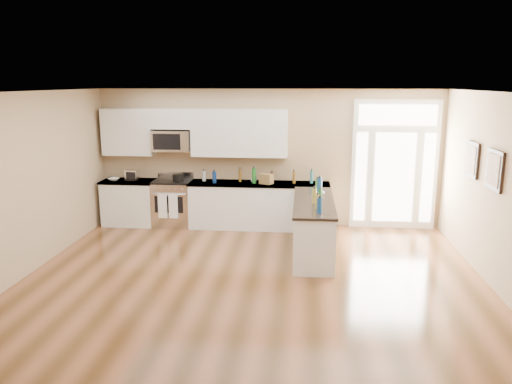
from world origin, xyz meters
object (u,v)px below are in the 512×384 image
peninsula_cabinet (313,229)px  stockpot (178,177)px  toaster_oven (132,175)px  kitchen_range (173,203)px

peninsula_cabinet → stockpot: stockpot is taller
peninsula_cabinet → stockpot: (-2.73, 1.37, 0.60)m
peninsula_cabinet → toaster_oven: bearing=158.6°
stockpot → toaster_oven: 0.99m
peninsula_cabinet → kitchen_range: bearing=153.3°
stockpot → toaster_oven: bearing=174.9°
kitchen_range → stockpot: size_ratio=4.86×
peninsula_cabinet → toaster_oven: 4.04m
peninsula_cabinet → stockpot: 3.11m
kitchen_range → toaster_oven: (-0.84, 0.01, 0.57)m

